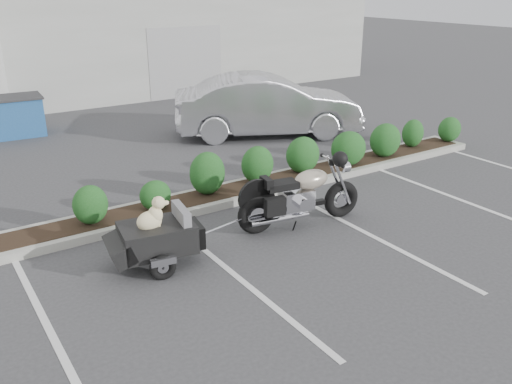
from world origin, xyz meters
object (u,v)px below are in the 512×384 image
motorcycle (301,196)px  dumpster (12,116)px  pet_trailer (156,237)px  sedan (268,106)px

motorcycle → dumpster: bearing=117.2°
motorcycle → pet_trailer: (-2.78, 0.03, -0.07)m
motorcycle → dumpster: 9.87m
motorcycle → sedan: 6.22m
pet_trailer → sedan: 7.93m
sedan → dumpster: sedan is taller
motorcycle → pet_trailer: motorcycle is taller
motorcycle → sedan: size_ratio=0.47×
pet_trailer → motorcycle: bearing=8.2°
dumpster → motorcycle: bearing=-67.5°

